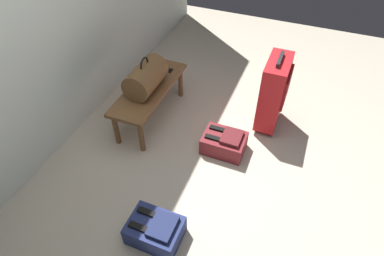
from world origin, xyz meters
name	(u,v)px	position (x,y,z in m)	size (l,w,h in m)	color
ground_plane	(221,191)	(0.00, 0.00, 0.00)	(6.60, 6.60, 0.00)	#B2A893
bench	(150,92)	(0.61, 0.94, 0.32)	(1.00, 0.36, 0.38)	brown
duffel_bag_brown	(146,77)	(0.57, 0.94, 0.51)	(0.44, 0.26, 0.34)	brown
cell_phone	(165,69)	(0.93, 0.92, 0.38)	(0.07, 0.14, 0.01)	black
suitcase_upright_red	(274,92)	(0.96, -0.17, 0.39)	(0.43, 0.22, 0.76)	red
backpack_navy	(155,230)	(-0.56, 0.31, 0.09)	(0.28, 0.38, 0.21)	navy
backpack_maroon	(224,143)	(0.45, 0.12, 0.09)	(0.28, 0.38, 0.21)	maroon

